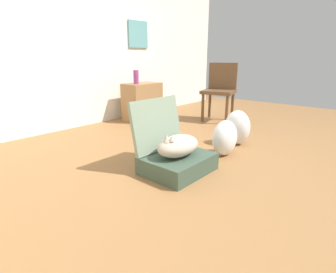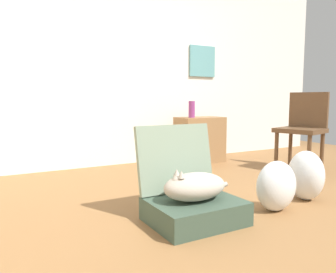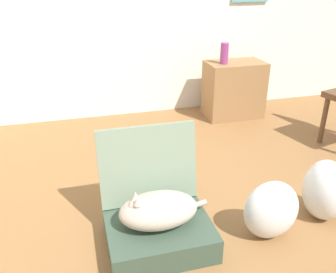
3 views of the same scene
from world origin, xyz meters
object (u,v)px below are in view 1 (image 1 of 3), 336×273
object	(u,v)px
suitcase_base	(178,163)
plastic_bag_white	(225,138)
side_table	(142,102)
plastic_bag_clear	(237,128)
cat	(178,146)
chair	(220,89)
vase_tall	(136,77)

from	to	relation	value
suitcase_base	plastic_bag_white	world-z (taller)	plastic_bag_white
suitcase_base	side_table	xyz separation A→B (m)	(1.24, 1.73, 0.21)
suitcase_base	plastic_bag_white	bearing A→B (deg)	-8.23
plastic_bag_clear	cat	bearing A→B (deg)	179.00
suitcase_base	plastic_bag_white	size ratio (longest dim) A/B	1.60
plastic_bag_white	chair	xyz separation A→B (m)	(1.37, 0.88, 0.31)
side_table	vase_tall	bearing A→B (deg)	-168.29
cat	chair	world-z (taller)	chair
suitcase_base	cat	size ratio (longest dim) A/B	1.13
plastic_bag_white	vase_tall	bearing A→B (deg)	75.96
plastic_bag_white	plastic_bag_clear	distance (m)	0.42
suitcase_base	plastic_bag_clear	world-z (taller)	plastic_bag_clear
suitcase_base	plastic_bag_clear	xyz separation A→B (m)	(1.05, -0.02, 0.12)
plastic_bag_white	chair	size ratio (longest dim) A/B	0.41
plastic_bag_white	vase_tall	size ratio (longest dim) A/B	1.78
cat	plastic_bag_clear	bearing A→B (deg)	-1.00
suitcase_base	chair	bearing A→B (deg)	21.52
suitcase_base	chair	world-z (taller)	chair
vase_tall	suitcase_base	bearing A→B (deg)	-122.62
cat	side_table	size ratio (longest dim) A/B	0.88
cat	plastic_bag_white	world-z (taller)	plastic_bag_white
cat	vase_tall	xyz separation A→B (m)	(1.09, 1.70, 0.44)
plastic_bag_white	suitcase_base	bearing A→B (deg)	171.77
side_table	cat	bearing A→B (deg)	-125.61
suitcase_base	cat	distance (m)	0.17
plastic_bag_clear	vase_tall	world-z (taller)	vase_tall
plastic_bag_clear	side_table	bearing A→B (deg)	84.01
plastic_bag_white	chair	world-z (taller)	chair
plastic_bag_clear	vase_tall	bearing A→B (deg)	88.76
chair	suitcase_base	bearing A→B (deg)	-82.72
plastic_bag_clear	chair	size ratio (longest dim) A/B	0.45
suitcase_base	vase_tall	world-z (taller)	vase_tall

